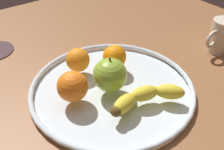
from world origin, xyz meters
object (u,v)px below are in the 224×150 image
Objects in this scene: fruit_bowl at (112,88)px; apple at (110,75)px; ambient_mug at (221,36)px; orange_back_left at (73,86)px; orange_front_right at (114,57)px; orange_back_right at (78,60)px; banana at (145,97)px.

apple is (1.14, 0.74, 4.86)cm from fruit_bowl.
apple is at bearing 33.01° from fruit_bowl.
fruit_bowl is 3.74× the size of ambient_mug.
orange_back_left is 1.13× the size of orange_front_right.
apple is at bearing -5.56° from ambient_mug.
ambient_mug is (-37.49, 3.65, -0.82)cm from apple.
orange_back_right is at bearing -73.17° from fruit_bowl.
orange_front_right is (-8.30, 4.46, 0.01)cm from orange_back_right.
orange_back_right is (5.16, -19.59, 1.35)cm from banana.
apple reaches higher than ambient_mug.
ambient_mug reaches higher than orange_back_right.
ambient_mug is (-46.13, 5.81, -0.30)cm from orange_back_left.
orange_back_right is at bearing -58.99° from banana.
fruit_bowl is 6.51× the size of orange_front_right.
orange_back_right and orange_front_right have the same top height.
fruit_bowl is 9.91cm from banana.
fruit_bowl is at bearing 106.83° from orange_back_right.
ambient_mug is (-31.15, 10.18, 0.10)cm from orange_front_right.
banana is 2.99× the size of orange_front_right.
orange_back_left is 15.61cm from orange_front_right.
orange_front_right is at bearing -131.91° from fruit_bowl.
orange_back_right reaches higher than fruit_bowl.
banana is at bearing 110.44° from apple.
orange_back_left reaches higher than orange_back_right.
orange_front_right is 0.57× the size of ambient_mug.
orange_back_right is 11.08cm from orange_back_left.
orange_back_left is (9.78, -1.42, 4.35)cm from fruit_bowl.
apple is 1.44× the size of orange_back_right.
apple reaches higher than orange_back_left.
orange_back_right is 0.88× the size of orange_back_left.
ambient_mug is at bearing 173.11° from fruit_bowl.
orange_front_right is (-3.14, -15.14, 1.36)cm from banana.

